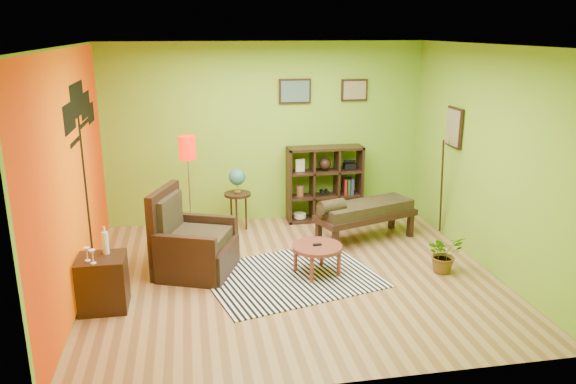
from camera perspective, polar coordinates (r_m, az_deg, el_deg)
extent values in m
plane|color=#A67B4B|center=(7.11, 0.46, -8.51)|extent=(5.00, 5.00, 0.00)
cube|color=#7AB127|center=(8.82, -2.24, 5.96)|extent=(5.00, 0.04, 2.80)
cube|color=#7AB127|center=(4.55, 5.75, -4.19)|extent=(5.00, 0.04, 2.80)
cube|color=#7AB127|center=(6.66, -21.16, 1.43)|extent=(0.04, 4.50, 2.80)
cube|color=#7AB127|center=(7.51, 19.62, 3.17)|extent=(0.04, 4.50, 2.80)
cube|color=white|center=(6.45, 0.51, 14.67)|extent=(5.00, 4.50, 0.04)
cube|color=#FF6202|center=(6.66, -20.99, 1.44)|extent=(0.01, 4.45, 2.75)
cube|color=black|center=(7.27, -19.81, -0.12)|extent=(0.01, 0.14, 2.10)
cube|color=black|center=(6.58, -21.32, 7.04)|extent=(0.01, 0.65, 0.32)
cube|color=black|center=(7.10, -20.63, 8.78)|extent=(0.01, 0.85, 0.40)
cube|color=black|center=(7.60, -19.89, 8.30)|extent=(0.01, 0.70, 0.32)
cube|color=black|center=(7.97, -19.39, 7.58)|extent=(0.01, 0.50, 0.26)
cube|color=black|center=(8.77, 0.71, 10.20)|extent=(0.50, 0.03, 0.38)
cube|color=slate|center=(8.74, 0.74, 10.19)|extent=(0.44, 0.01, 0.32)
cube|color=black|center=(8.99, 6.76, 10.25)|extent=(0.42, 0.03, 0.34)
cube|color=#978E62|center=(8.97, 6.80, 10.23)|extent=(0.36, 0.01, 0.28)
cube|color=black|center=(8.22, 16.55, 6.31)|extent=(0.03, 0.44, 0.56)
cube|color=#978E62|center=(8.21, 16.39, 6.31)|extent=(0.01, 0.38, 0.50)
cylinder|color=black|center=(8.36, 15.33, 0.43)|extent=(0.23, 0.34, 1.46)
cone|color=silver|center=(8.06, 16.17, 5.21)|extent=(0.08, 0.09, 0.16)
cube|color=white|center=(7.09, 0.24, -8.55)|extent=(2.38, 2.05, 0.01)
cylinder|color=brown|center=(7.03, 2.98, -5.61)|extent=(0.63, 0.63, 0.04)
cylinder|color=brown|center=(7.35, 3.45, -6.21)|extent=(0.05, 0.05, 0.34)
cylinder|color=brown|center=(7.16, 0.77, -6.81)|extent=(0.05, 0.05, 0.34)
cylinder|color=brown|center=(7.05, 5.18, -7.28)|extent=(0.05, 0.05, 0.34)
cylinder|color=brown|center=(6.85, 2.43, -7.94)|extent=(0.05, 0.05, 0.34)
cube|color=black|center=(7.02, 2.98, -5.36)|extent=(0.11, 0.04, 0.02)
cube|color=black|center=(7.23, -9.19, -6.58)|extent=(1.12, 1.10, 0.39)
cube|color=black|center=(7.26, -12.39, -3.75)|extent=(0.40, 0.83, 1.08)
cube|color=black|center=(6.84, -10.40, -6.94)|extent=(0.77, 0.38, 0.63)
cube|color=black|center=(7.54, -8.18, -4.59)|extent=(0.77, 0.38, 0.63)
cube|color=#F3D378|center=(7.12, -9.06, -4.63)|extent=(0.89, 0.87, 0.14)
cube|color=#F3D378|center=(7.16, -11.91, -2.32)|extent=(0.31, 0.62, 0.49)
cube|color=black|center=(6.55, -18.27, -8.76)|extent=(0.51, 0.47, 0.60)
cylinder|color=white|center=(6.47, -18.06, -4.94)|extent=(0.07, 0.07, 0.25)
cylinder|color=white|center=(6.42, -18.18, -3.64)|extent=(0.02, 0.02, 0.07)
cylinder|color=white|center=(6.38, -19.68, -6.58)|extent=(0.06, 0.06, 0.01)
cylinder|color=white|center=(6.36, -19.73, -6.16)|extent=(0.01, 0.01, 0.09)
cone|color=white|center=(6.33, -19.79, -5.57)|extent=(0.07, 0.07, 0.06)
cylinder|color=white|center=(6.29, -19.16, -6.84)|extent=(0.06, 0.06, 0.01)
cylinder|color=white|center=(6.27, -19.21, -6.42)|extent=(0.01, 0.01, 0.09)
cone|color=white|center=(6.25, -19.27, -5.82)|extent=(0.07, 0.07, 0.06)
cylinder|color=silver|center=(8.19, -9.71, -5.21)|extent=(0.24, 0.24, 0.03)
cylinder|color=silver|center=(7.95, -9.95, -0.39)|extent=(0.02, 0.02, 1.46)
cylinder|color=#EC1200|center=(7.79, -10.20, 4.45)|extent=(0.23, 0.23, 0.32)
cylinder|color=black|center=(8.46, -5.15, -0.23)|extent=(0.40, 0.40, 0.04)
cylinder|color=black|center=(8.60, -4.29, -2.05)|extent=(0.03, 0.03, 0.56)
cylinder|color=black|center=(8.63, -5.78, -2.01)|extent=(0.03, 0.03, 0.56)
cylinder|color=black|center=(8.43, -5.24, -2.45)|extent=(0.03, 0.03, 0.56)
cylinder|color=gold|center=(8.45, -5.16, 0.03)|extent=(0.10, 0.10, 0.02)
cylinder|color=gold|center=(8.43, -5.17, 0.42)|extent=(0.02, 0.02, 0.10)
sphere|color=#156B97|center=(8.39, -5.20, 1.54)|extent=(0.25, 0.25, 0.25)
cube|color=black|center=(8.83, 0.08, 0.66)|extent=(0.04, 0.35, 1.20)
cube|color=black|center=(9.11, 7.28, 1.01)|extent=(0.04, 0.35, 1.20)
cube|color=black|center=(9.12, 3.67, -2.67)|extent=(1.20, 0.35, 0.04)
cube|color=black|center=(8.81, 3.80, 4.47)|extent=(1.20, 0.35, 0.04)
cube|color=black|center=(8.91, 2.48, 0.78)|extent=(0.03, 0.33, 1.12)
cube|color=black|center=(9.00, 4.97, 0.90)|extent=(0.03, 0.33, 1.12)
cube|color=black|center=(9.01, 3.71, -0.39)|extent=(1.12, 0.33, 0.03)
cube|color=black|center=(8.90, 3.76, 2.08)|extent=(1.12, 0.33, 0.03)
cylinder|color=beige|center=(9.02, 1.20, -2.40)|extent=(0.20, 0.20, 0.07)
sphere|color=black|center=(8.87, 3.77, 2.89)|extent=(0.20, 0.20, 0.20)
cube|color=black|center=(8.99, 6.24, 2.62)|extent=(0.18, 0.15, 0.10)
cylinder|color=black|center=(8.98, 3.47, 0.03)|extent=(0.06, 0.12, 0.06)
cylinder|color=black|center=(9.00, 3.97, 0.05)|extent=(0.06, 0.12, 0.06)
ellipsoid|color=#384C26|center=(9.20, 6.10, -2.05)|extent=(0.18, 0.18, 0.09)
cylinder|color=brown|center=(8.89, 1.22, 0.10)|extent=(0.12, 0.12, 0.18)
cube|color=beige|center=(8.79, 1.23, 2.73)|extent=(0.14, 0.03, 0.20)
cube|color=maroon|center=(9.05, 5.76, 0.57)|extent=(0.04, 0.18, 0.26)
cube|color=#1E4C1E|center=(9.07, 6.09, 0.59)|extent=(0.04, 0.18, 0.26)
cube|color=navy|center=(9.08, 6.42, 0.60)|extent=(0.04, 0.18, 0.26)
cube|color=black|center=(8.21, 7.90, -2.36)|extent=(1.60, 0.99, 0.09)
cube|color=#F3D378|center=(8.18, 7.93, -1.58)|extent=(1.47, 0.90, 0.15)
cylinder|color=#F3D378|center=(7.82, 4.48, -1.48)|extent=(0.42, 0.30, 0.19)
cube|color=black|center=(8.83, 10.49, -2.57)|extent=(0.10, 0.10, 0.33)
cube|color=black|center=(8.09, 3.13, -4.09)|extent=(0.10, 0.10, 0.33)
cube|color=black|center=(8.53, 12.31, -3.37)|extent=(0.10, 0.10, 0.33)
cube|color=black|center=(7.75, 4.82, -5.06)|extent=(0.10, 0.10, 0.33)
imported|color=#26661E|center=(7.42, 15.54, -6.43)|extent=(0.53, 0.57, 0.39)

